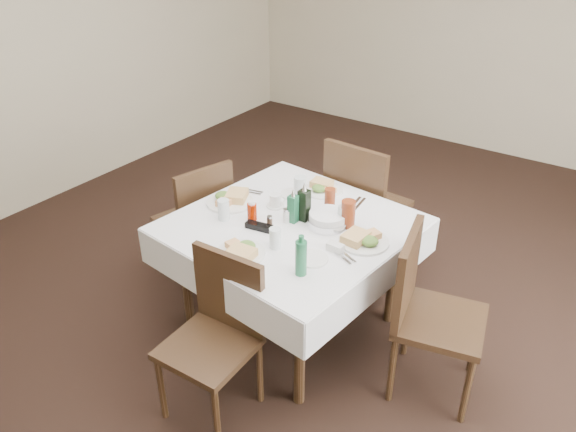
% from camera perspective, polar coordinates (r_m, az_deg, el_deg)
% --- Properties ---
extents(ground_plane, '(7.00, 7.00, 0.00)m').
position_cam_1_polar(ground_plane, '(3.73, 3.47, -10.94)').
color(ground_plane, black).
extents(room_shell, '(6.04, 7.04, 2.80)m').
position_cam_1_polar(room_shell, '(2.92, 4.51, 15.41)').
color(room_shell, '#BFB498').
rests_on(room_shell, ground).
extents(dining_table, '(1.40, 1.40, 0.76)m').
position_cam_1_polar(dining_table, '(3.33, 0.31, -1.98)').
color(dining_table, black).
rests_on(dining_table, ground).
extents(chair_north, '(0.51, 0.51, 1.01)m').
position_cam_1_polar(chair_north, '(3.96, 7.51, 1.65)').
color(chair_north, black).
rests_on(chair_north, ground).
extents(chair_south, '(0.44, 0.44, 0.90)m').
position_cam_1_polar(chair_south, '(2.95, -7.09, -11.06)').
color(chair_south, black).
rests_on(chair_south, ground).
extents(chair_east, '(0.54, 0.54, 0.96)m').
position_cam_1_polar(chair_east, '(3.10, 13.73, -8.78)').
color(chair_east, black).
rests_on(chair_east, ground).
extents(chair_west, '(0.53, 0.53, 0.91)m').
position_cam_1_polar(chair_west, '(3.90, -9.05, 0.02)').
color(chair_west, black).
rests_on(chair_west, ground).
extents(meal_north, '(0.25, 0.25, 0.06)m').
position_cam_1_polar(meal_north, '(3.65, 3.54, 2.87)').
color(meal_north, white).
rests_on(meal_north, dining_table).
extents(meal_south, '(0.27, 0.27, 0.06)m').
position_cam_1_polar(meal_south, '(3.00, -4.77, -3.58)').
color(meal_south, white).
rests_on(meal_south, dining_table).
extents(meal_east, '(0.28, 0.28, 0.06)m').
position_cam_1_polar(meal_east, '(3.12, 7.62, -2.39)').
color(meal_east, white).
rests_on(meal_east, dining_table).
extents(meal_west, '(0.29, 0.29, 0.06)m').
position_cam_1_polar(meal_west, '(3.52, -5.88, 1.72)').
color(meal_west, white).
rests_on(meal_west, dining_table).
extents(side_plate_a, '(0.17, 0.17, 0.01)m').
position_cam_1_polar(side_plate_a, '(3.60, 0.56, 2.24)').
color(side_plate_a, white).
rests_on(side_plate_a, dining_table).
extents(side_plate_b, '(0.17, 0.17, 0.01)m').
position_cam_1_polar(side_plate_b, '(2.97, 2.46, -4.33)').
color(side_plate_b, white).
rests_on(side_plate_b, dining_table).
extents(water_n, '(0.08, 0.08, 0.15)m').
position_cam_1_polar(water_n, '(3.53, 1.23, 2.91)').
color(water_n, silver).
rests_on(water_n, dining_table).
extents(water_s, '(0.06, 0.06, 0.12)m').
position_cam_1_polar(water_s, '(3.04, -1.31, -2.26)').
color(water_s, silver).
rests_on(water_s, dining_table).
extents(water_e, '(0.07, 0.07, 0.13)m').
position_cam_1_polar(water_e, '(3.25, 5.65, -0.02)').
color(water_e, silver).
rests_on(water_e, dining_table).
extents(water_w, '(0.07, 0.07, 0.13)m').
position_cam_1_polar(water_w, '(3.32, -6.55, 0.64)').
color(water_w, silver).
rests_on(water_w, dining_table).
extents(iced_tea_a, '(0.07, 0.07, 0.14)m').
position_cam_1_polar(iced_tea_a, '(3.42, 4.27, 1.74)').
color(iced_tea_a, maroon).
rests_on(iced_tea_a, dining_table).
extents(iced_tea_b, '(0.08, 0.08, 0.17)m').
position_cam_1_polar(iced_tea_b, '(3.23, 6.12, 0.17)').
color(iced_tea_b, maroon).
rests_on(iced_tea_b, dining_table).
extents(bread_basket, '(0.24, 0.24, 0.08)m').
position_cam_1_polar(bread_basket, '(3.26, 4.06, -0.35)').
color(bread_basket, silver).
rests_on(bread_basket, dining_table).
extents(oil_cruet_dark, '(0.06, 0.06, 0.25)m').
position_cam_1_polar(oil_cruet_dark, '(3.27, 1.65, 1.23)').
color(oil_cruet_dark, black).
rests_on(oil_cruet_dark, dining_table).
extents(oil_cruet_green, '(0.05, 0.05, 0.22)m').
position_cam_1_polar(oil_cruet_green, '(3.26, 0.52, 0.85)').
color(oil_cruet_green, '#206741').
rests_on(oil_cruet_green, dining_table).
extents(ketchup_bottle, '(0.06, 0.06, 0.12)m').
position_cam_1_polar(ketchup_bottle, '(3.31, -3.68, 0.51)').
color(ketchup_bottle, '#931900').
rests_on(ketchup_bottle, dining_table).
extents(salt_shaker, '(0.04, 0.04, 0.09)m').
position_cam_1_polar(salt_shaker, '(3.28, -0.18, 0.04)').
color(salt_shaker, white).
rests_on(salt_shaker, dining_table).
extents(pepper_shaker, '(0.03, 0.03, 0.07)m').
position_cam_1_polar(pepper_shaker, '(3.24, -1.88, -0.57)').
color(pepper_shaker, '#3C291E').
rests_on(pepper_shaker, dining_table).
extents(coffee_mug, '(0.11, 0.11, 0.08)m').
position_cam_1_polar(coffee_mug, '(3.45, -1.27, 1.53)').
color(coffee_mug, white).
rests_on(coffee_mug, dining_table).
extents(sunglasses, '(0.17, 0.08, 0.03)m').
position_cam_1_polar(sunglasses, '(3.23, -2.96, -1.07)').
color(sunglasses, black).
rests_on(sunglasses, dining_table).
extents(green_bottle, '(0.06, 0.06, 0.23)m').
position_cam_1_polar(green_bottle, '(2.81, 1.33, -4.22)').
color(green_bottle, '#206741').
rests_on(green_bottle, dining_table).
extents(sugar_caddy, '(0.09, 0.05, 0.05)m').
position_cam_1_polar(sugar_caddy, '(3.04, 4.82, -3.17)').
color(sugar_caddy, white).
rests_on(sugar_caddy, dining_table).
extents(cutlery_n, '(0.07, 0.21, 0.01)m').
position_cam_1_polar(cutlery_n, '(3.50, 6.99, 1.16)').
color(cutlery_n, silver).
rests_on(cutlery_n, dining_table).
extents(cutlery_s, '(0.09, 0.19, 0.01)m').
position_cam_1_polar(cutlery_s, '(3.06, -6.93, -3.47)').
color(cutlery_s, silver).
rests_on(cutlery_s, dining_table).
extents(cutlery_e, '(0.21, 0.13, 0.01)m').
position_cam_1_polar(cutlery_e, '(3.01, 5.45, -3.91)').
color(cutlery_e, silver).
rests_on(cutlery_e, dining_table).
extents(cutlery_w, '(0.20, 0.09, 0.01)m').
position_cam_1_polar(cutlery_w, '(3.65, -4.05, 2.53)').
color(cutlery_w, silver).
rests_on(cutlery_w, dining_table).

